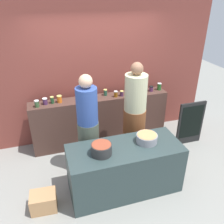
% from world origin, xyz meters
% --- Properties ---
extents(ground, '(12.00, 12.00, 0.00)m').
position_xyz_m(ground, '(0.00, 0.00, 0.00)').
color(ground, gray).
extents(storefront_wall, '(4.80, 0.12, 3.00)m').
position_xyz_m(storefront_wall, '(0.00, 1.45, 1.50)').
color(storefront_wall, brown).
rests_on(storefront_wall, ground).
extents(display_shelf, '(2.70, 0.36, 0.99)m').
position_xyz_m(display_shelf, '(0.00, 1.10, 0.50)').
color(display_shelf, '#492F27').
rests_on(display_shelf, ground).
extents(prep_table, '(1.70, 0.70, 0.79)m').
position_xyz_m(prep_table, '(0.00, -0.30, 0.39)').
color(prep_table, '#2C3C3C').
rests_on(prep_table, ground).
extents(preserve_jar_0, '(0.08, 0.08, 0.13)m').
position_xyz_m(preserve_jar_0, '(-1.17, 1.03, 1.06)').
color(preserve_jar_0, '#385832').
rests_on(preserve_jar_0, display_shelf).
extents(preserve_jar_1, '(0.09, 0.09, 0.12)m').
position_xyz_m(preserve_jar_1, '(-1.03, 1.10, 1.05)').
color(preserve_jar_1, '#4A2950').
rests_on(preserve_jar_1, display_shelf).
extents(preserve_jar_2, '(0.07, 0.07, 0.13)m').
position_xyz_m(preserve_jar_2, '(-0.90, 1.10, 1.06)').
color(preserve_jar_2, '#234928').
rests_on(preserve_jar_2, display_shelf).
extents(preserve_jar_3, '(0.09, 0.09, 0.13)m').
position_xyz_m(preserve_jar_3, '(-0.77, 1.10, 1.06)').
color(preserve_jar_3, orange).
rests_on(preserve_jar_3, display_shelf).
extents(preserve_jar_4, '(0.08, 0.08, 0.15)m').
position_xyz_m(preserve_jar_4, '(-0.29, 1.03, 1.07)').
color(preserve_jar_4, '#944715').
rests_on(preserve_jar_4, display_shelf).
extents(preserve_jar_5, '(0.07, 0.07, 0.12)m').
position_xyz_m(preserve_jar_5, '(0.12, 1.16, 1.06)').
color(preserve_jar_5, '#23513A').
rests_on(preserve_jar_5, display_shelf).
extents(preserve_jar_6, '(0.07, 0.07, 0.12)m').
position_xyz_m(preserve_jar_6, '(0.29, 1.04, 1.05)').
color(preserve_jar_6, brown).
rests_on(preserve_jar_6, display_shelf).
extents(preserve_jar_7, '(0.07, 0.07, 0.10)m').
position_xyz_m(preserve_jar_7, '(0.41, 1.04, 1.05)').
color(preserve_jar_7, '#442745').
rests_on(preserve_jar_7, display_shelf).
extents(preserve_jar_8, '(0.08, 0.08, 0.11)m').
position_xyz_m(preserve_jar_8, '(0.73, 1.03, 1.05)').
color(preserve_jar_8, gold).
rests_on(preserve_jar_8, display_shelf).
extents(preserve_jar_9, '(0.07, 0.07, 0.13)m').
position_xyz_m(preserve_jar_9, '(0.87, 1.14, 1.06)').
color(preserve_jar_9, '#4C0F59').
rests_on(preserve_jar_9, display_shelf).
extents(preserve_jar_10, '(0.08, 0.08, 0.11)m').
position_xyz_m(preserve_jar_10, '(1.06, 1.09, 1.05)').
color(preserve_jar_10, '#4C254A').
rests_on(preserve_jar_10, display_shelf).
extents(preserve_jar_11, '(0.08, 0.08, 0.14)m').
position_xyz_m(preserve_jar_11, '(1.25, 1.11, 1.07)').
color(preserve_jar_11, '#235821').
rests_on(preserve_jar_11, display_shelf).
extents(cooking_pot_left, '(0.29, 0.29, 0.16)m').
position_xyz_m(cooking_pot_left, '(-0.37, -0.34, 0.87)').
color(cooking_pot_left, '#2D2D2D').
rests_on(cooking_pot_left, prep_table).
extents(cooking_pot_center, '(0.32, 0.32, 0.13)m').
position_xyz_m(cooking_pot_center, '(0.36, -0.26, 0.85)').
color(cooking_pot_center, gray).
rests_on(cooking_pot_center, prep_table).
extents(cook_with_tongs, '(0.35, 0.35, 1.76)m').
position_xyz_m(cook_with_tongs, '(-0.42, 0.28, 0.80)').
color(cook_with_tongs, '#4A5244').
rests_on(cook_with_tongs, ground).
extents(cook_in_cap, '(0.39, 0.39, 1.84)m').
position_xyz_m(cook_in_cap, '(0.42, 0.39, 0.83)').
color(cook_in_cap, brown).
rests_on(cook_in_cap, ground).
extents(bread_crate, '(0.38, 0.31, 0.28)m').
position_xyz_m(bread_crate, '(-1.25, -0.34, 0.14)').
color(bread_crate, tan).
rests_on(bread_crate, ground).
extents(chalkboard_sign, '(0.56, 0.04, 0.92)m').
position_xyz_m(chalkboard_sign, '(1.69, 0.49, 0.46)').
color(chalkboard_sign, black).
rests_on(chalkboard_sign, ground).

